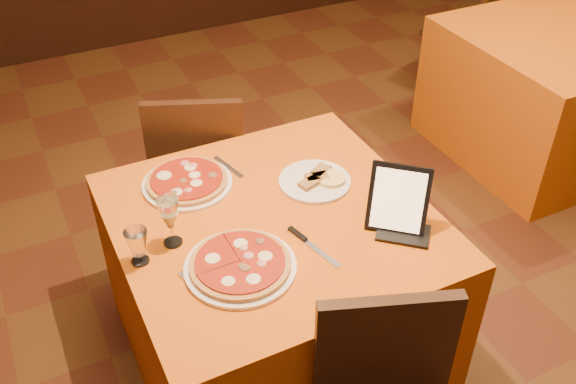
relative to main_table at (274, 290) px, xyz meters
name	(u,v)px	position (x,y,z in m)	size (l,w,h in m)	color
floor	(391,339)	(0.48, -0.16, -0.38)	(6.00, 7.00, 0.01)	#5E2D19
main_table	(274,290)	(0.00, 0.00, 0.00)	(1.10, 1.10, 0.75)	#D5600D
side_table	(549,94)	(2.13, 0.73, 0.00)	(1.10, 1.10, 0.75)	#D5620D
chair_main_far	(201,166)	(0.00, 0.82, 0.08)	(0.44, 0.44, 0.91)	black
chair_side_far	(463,30)	(2.13, 1.55, 0.08)	(0.45, 0.45, 0.91)	black
pizza_near	(240,265)	(-0.21, -0.19, 0.39)	(0.37, 0.37, 0.03)	white
pizza_far	(187,182)	(-0.21, 0.32, 0.39)	(0.34, 0.34, 0.03)	white
cutlet_dish	(315,180)	(0.23, 0.12, 0.39)	(0.28, 0.28, 0.03)	white
wine_glass	(170,222)	(-0.36, 0.02, 0.47)	(0.08, 0.08, 0.19)	#E7DB83
water_glass	(138,247)	(-0.49, -0.02, 0.44)	(0.07, 0.07, 0.13)	white
tablet	(398,199)	(0.36, -0.23, 0.49)	(0.20, 0.02, 0.24)	black
knife	(314,248)	(0.05, -0.21, 0.38)	(0.24, 0.02, 0.01)	#A8A6AD
fork_near	(192,284)	(-0.37, -0.19, 0.38)	(0.14, 0.02, 0.01)	silver
fork_far	(228,167)	(-0.03, 0.35, 0.38)	(0.18, 0.02, 0.01)	silver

